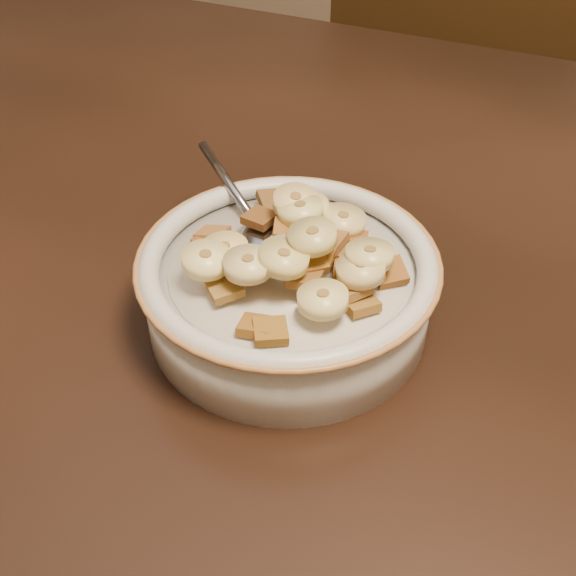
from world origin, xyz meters
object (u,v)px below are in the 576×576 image
at_px(chair, 408,180).
at_px(table, 68,197).
at_px(spoon, 267,239).
at_px(cereal_bowl, 288,295).

bearing_deg(chair, table, -109.73).
relative_size(chair, spoon, 19.98).
relative_size(table, spoon, 30.19).
distance_m(chair, spoon, 0.73).
distance_m(table, cereal_bowl, 0.28).
bearing_deg(cereal_bowl, spoon, 141.43).
distance_m(table, spoon, 0.26).
xyz_separation_m(table, cereal_bowl, (0.26, -0.09, 0.04)).
distance_m(cereal_bowl, spoon, 0.04).
xyz_separation_m(table, chair, (0.19, 0.57, -0.27)).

